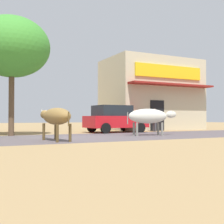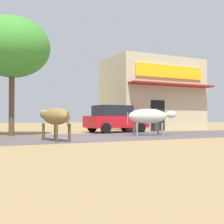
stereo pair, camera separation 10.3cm
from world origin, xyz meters
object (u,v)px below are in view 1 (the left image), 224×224
parked_hatchback_car (115,119)px  pedestrian_by_shop (154,118)px  cow_near_brown (56,117)px  cow_far_dark (149,116)px  roadside_tree (12,47)px

parked_hatchback_car → pedestrian_by_shop: bearing=-3.4°
cow_near_brown → cow_far_dark: 5.28m
cow_near_brown → cow_far_dark: size_ratio=1.03×
parked_hatchback_car → cow_far_dark: 3.62m
roadside_tree → cow_far_dark: 7.68m
cow_near_brown → pedestrian_by_shop: size_ratio=1.81×
parked_hatchback_car → cow_far_dark: bearing=-88.4°
roadside_tree → parked_hatchback_car: 7.16m
roadside_tree → cow_near_brown: size_ratio=2.21×
cow_far_dark → pedestrian_by_shop: size_ratio=1.76×
cow_near_brown → cow_far_dark: bearing=13.5°
pedestrian_by_shop → parked_hatchback_car: bearing=176.6°
roadside_tree → cow_near_brown: (1.12, -4.06, -3.47)m
roadside_tree → pedestrian_by_shop: size_ratio=4.00×
cow_near_brown → parked_hatchback_car: bearing=43.9°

